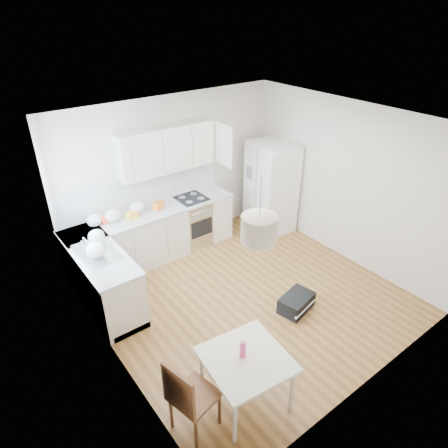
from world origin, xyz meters
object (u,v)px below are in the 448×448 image
gym_bag (296,303)px  dining_table (246,363)px  refrigerator (271,187)px  dining_chair (194,394)px

gym_bag → dining_table: bearing=-167.9°
refrigerator → dining_chair: refrigerator is taller
dining_table → dining_chair: size_ratio=0.95×
refrigerator → gym_bag: bearing=-117.3°
dining_table → refrigerator: bearing=50.1°
refrigerator → dining_table: bearing=-130.5°
refrigerator → gym_bag: (-1.36, -2.06, -0.74)m
dining_table → gym_bag: size_ratio=1.82×
dining_table → gym_bag: 1.81m
refrigerator → dining_table: refrigerator is taller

